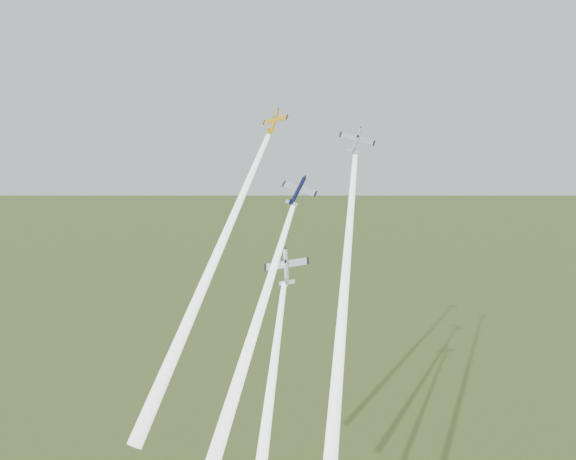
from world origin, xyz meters
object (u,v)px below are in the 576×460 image
(plane_navy, at_px, (298,191))
(plane_silver_low, at_px, (286,267))
(plane_silver_right, at_px, (356,140))
(plane_yellow, at_px, (274,121))

(plane_navy, distance_m, plane_silver_low, 15.05)
(plane_silver_right, relative_size, plane_silver_low, 0.79)
(plane_navy, bearing_deg, plane_yellow, 143.35)
(plane_yellow, bearing_deg, plane_silver_low, -39.79)
(plane_navy, bearing_deg, plane_silver_right, 30.41)
(plane_navy, relative_size, plane_silver_low, 0.87)
(plane_silver_right, bearing_deg, plane_silver_low, -142.21)
(plane_navy, distance_m, plane_silver_right, 14.51)
(plane_yellow, bearing_deg, plane_silver_right, 5.17)
(plane_yellow, relative_size, plane_silver_right, 0.99)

